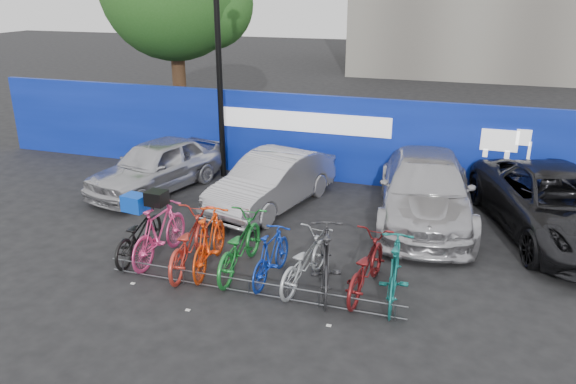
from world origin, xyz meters
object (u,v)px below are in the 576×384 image
at_px(bike_1, 160,232).
at_px(bike_0, 138,233).
at_px(car_0, 156,165).
at_px(car_3, 558,205).
at_px(car_2, 425,189).
at_px(bike_4, 239,245).
at_px(bike_5, 271,256).
at_px(bike_rack, 249,287).
at_px(bike_6, 304,261).
at_px(lamppost, 219,61).
at_px(car_1, 272,181).
at_px(bike_3, 209,241).
at_px(bike_7, 326,260).
at_px(bike_9, 394,271).
at_px(bike_2, 188,242).
at_px(bike_8, 366,266).

bearing_deg(bike_1, bike_0, 2.00).
bearing_deg(car_0, car_3, 15.42).
relative_size(car_2, bike_0, 2.73).
bearing_deg(bike_4, bike_5, 168.16).
distance_m(bike_rack, bike_6, 1.12).
xyz_separation_m(lamppost, car_0, (-1.18, -1.66, -2.58)).
bearing_deg(car_3, car_1, 164.67).
height_order(bike_3, bike_5, bike_3).
bearing_deg(bike_7, bike_0, -16.97).
relative_size(bike_4, bike_7, 1.03).
distance_m(car_0, bike_9, 7.80).
distance_m(bike_rack, bike_3, 1.36).
xyz_separation_m(bike_2, bike_5, (1.69, 0.04, -0.05)).
height_order(bike_rack, car_2, car_2).
bearing_deg(bike_1, bike_7, 178.67).
height_order(lamppost, bike_rack, lamppost).
height_order(bike_5, bike_6, bike_5).
relative_size(bike_1, bike_5, 1.17).
distance_m(bike_5, bike_7, 1.07).
bearing_deg(car_0, bike_4, -27.70).
relative_size(bike_rack, bike_0, 2.97).
height_order(bike_0, bike_9, bike_9).
xyz_separation_m(car_0, car_3, (9.83, 0.10, 0.05)).
height_order(lamppost, bike_5, lamppost).
relative_size(car_1, bike_6, 2.17).
bearing_deg(bike_8, bike_9, 171.10).
bearing_deg(car_3, bike_2, -168.90).
bearing_deg(bike_9, bike_5, -4.75).
relative_size(bike_0, bike_5, 1.13).
bearing_deg(bike_2, bike_5, 173.30).
height_order(bike_rack, bike_5, bike_5).
distance_m(lamppost, bike_4, 6.48).
relative_size(bike_0, bike_7, 0.92).
distance_m(bike_4, bike_8, 2.44).
relative_size(car_2, bike_3, 2.64).
distance_m(bike_rack, bike_2, 1.65).
distance_m(car_0, car_2, 7.01).
relative_size(bike_0, bike_6, 1.01).
height_order(car_1, bike_6, car_1).
height_order(car_1, bike_3, car_1).
height_order(bike_4, bike_6, bike_4).
height_order(car_3, bike_8, car_3).
bearing_deg(bike_2, bike_0, -15.12).
distance_m(lamppost, car_3, 9.14).
relative_size(car_1, car_2, 0.79).
xyz_separation_m(lamppost, bike_2, (1.71, -5.39, -2.72)).
bearing_deg(bike_8, bike_2, 8.78).
bearing_deg(bike_7, bike_4, -20.60).
distance_m(bike_0, bike_7, 3.97).
bearing_deg(bike_6, car_2, -104.90).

